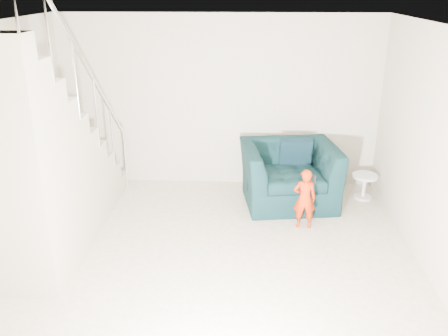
{
  "coord_description": "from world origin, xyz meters",
  "views": [
    {
      "loc": [
        0.43,
        -4.54,
        3.1
      ],
      "look_at": [
        0.15,
        1.2,
        0.85
      ],
      "focal_mm": 38.0,
      "sensor_mm": 36.0,
      "label": 1
    }
  ],
  "objects_px": {
    "armchair": "(289,174)",
    "side_table": "(364,182)",
    "toddler": "(305,199)",
    "staircase": "(41,177)"
  },
  "relations": [
    {
      "from": "toddler",
      "to": "staircase",
      "type": "xyz_separation_m",
      "value": [
        -3.22,
        -0.68,
        0.53
      ]
    },
    {
      "from": "toddler",
      "to": "side_table",
      "type": "xyz_separation_m",
      "value": [
        1.03,
        0.98,
        -0.16
      ]
    },
    {
      "from": "side_table",
      "to": "staircase",
      "type": "relative_size",
      "value": 0.11
    },
    {
      "from": "side_table",
      "to": "toddler",
      "type": "bearing_deg",
      "value": -136.19
    },
    {
      "from": "toddler",
      "to": "side_table",
      "type": "distance_m",
      "value": 1.43
    },
    {
      "from": "armchair",
      "to": "side_table",
      "type": "xyz_separation_m",
      "value": [
        1.17,
        0.18,
        -0.19
      ]
    },
    {
      "from": "armchair",
      "to": "side_table",
      "type": "height_order",
      "value": "armchair"
    },
    {
      "from": "toddler",
      "to": "side_table",
      "type": "relative_size",
      "value": 2.18
    },
    {
      "from": "armchair",
      "to": "staircase",
      "type": "bearing_deg",
      "value": -162.41
    },
    {
      "from": "toddler",
      "to": "staircase",
      "type": "height_order",
      "value": "staircase"
    }
  ]
}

